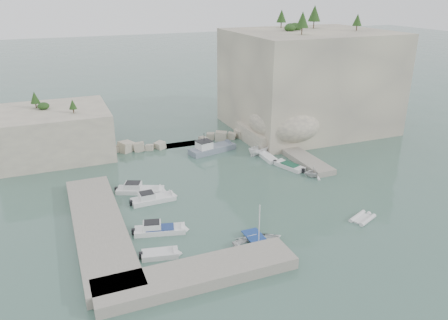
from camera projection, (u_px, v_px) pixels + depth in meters
name	position (u px, v px, depth m)	size (l,w,h in m)	color
ground	(243.00, 200.00, 52.73)	(400.00, 400.00, 0.00)	#45685B
cliff_east	(308.00, 80.00, 77.43)	(26.00, 22.00, 17.00)	beige
cliff_terrace	(269.00, 134.00, 72.31)	(8.00, 10.00, 2.50)	beige
outcrop_west	(54.00, 132.00, 65.95)	(16.00, 14.00, 7.00)	beige
quay_west	(99.00, 227.00, 45.71)	(5.00, 24.00, 1.10)	#9E9689
quay_south	(198.00, 274.00, 38.27)	(18.00, 4.00, 1.10)	#9E9689
ledge_east	(297.00, 154.00, 65.91)	(3.00, 16.00, 0.80)	#9E9689
breakwater	(181.00, 140.00, 71.05)	(28.00, 3.00, 1.40)	beige
motorboat_b	(154.00, 201.00, 52.44)	(5.72, 1.87, 1.40)	silver
motorboat_d	(160.00, 232.00, 45.79)	(5.80, 1.72, 1.40)	white
motorboat_e	(160.00, 256.00, 41.71)	(3.80, 1.55, 0.70)	silver
motorboat_a	(140.00, 192.00, 54.76)	(6.37, 1.90, 1.40)	silver
rowboat	(259.00, 245.00, 43.53)	(3.70, 5.18, 1.07)	white
inflatable_dinghy	(362.00, 220.00, 48.27)	(3.28, 1.59, 0.44)	silver
tender_east_a	(315.00, 176.00, 59.26)	(2.69, 3.12, 1.64)	silver
tender_east_b	(290.00, 168.00, 62.04)	(5.03, 1.71, 0.70)	silver
tender_east_c	(268.00, 159.00, 65.20)	(4.53, 1.46, 0.70)	white
tender_east_d	(260.00, 154.00, 67.16)	(1.65, 4.40, 1.70)	white
work_boat	(212.00, 152.00, 68.19)	(8.24, 2.43, 2.20)	slate
rowboat_mast	(259.00, 222.00, 42.56)	(0.10, 0.10, 4.20)	white
vegetation	(281.00, 25.00, 73.34)	(53.48, 13.88, 13.40)	#1E4219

